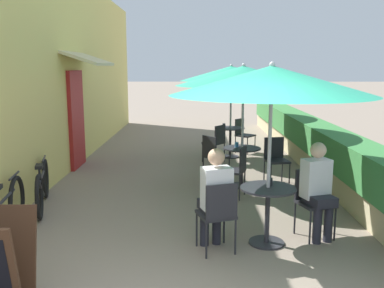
% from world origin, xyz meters
% --- Properties ---
extents(cafe_facade_wall, '(0.98, 13.51, 4.20)m').
position_xyz_m(cafe_facade_wall, '(-2.54, 6.62, 2.09)').
color(cafe_facade_wall, '#E0CC6B').
rests_on(cafe_facade_wall, ground_plane).
extents(planter_hedge, '(0.60, 12.51, 1.01)m').
position_xyz_m(planter_hedge, '(2.75, 6.65, 0.54)').
color(planter_hedge, tan).
rests_on(planter_hedge, ground_plane).
extents(patio_table_near, '(0.68, 0.68, 0.73)m').
position_xyz_m(patio_table_near, '(1.10, 1.92, 0.49)').
color(patio_table_near, '#28282D').
rests_on(patio_table_near, ground_plane).
extents(patio_umbrella_near, '(2.42, 2.42, 2.24)m').
position_xyz_m(patio_umbrella_near, '(1.10, 1.92, 2.02)').
color(patio_umbrella_near, '#B7B7BC').
rests_on(patio_umbrella_near, ground_plane).
extents(cafe_chair_near_left, '(0.50, 0.50, 0.87)m').
position_xyz_m(cafe_chair_near_left, '(1.72, 2.20, 0.52)').
color(cafe_chair_near_left, '#232328').
rests_on(cafe_chair_near_left, ground_plane).
extents(seated_patron_near_left, '(0.43, 0.48, 1.25)m').
position_xyz_m(seated_patron_near_left, '(1.75, 2.09, 0.69)').
color(seated_patron_near_left, '#23232D').
rests_on(seated_patron_near_left, ground_plane).
extents(cafe_chair_near_right, '(0.50, 0.50, 0.87)m').
position_xyz_m(cafe_chair_near_right, '(0.47, 1.63, 0.52)').
color(cafe_chair_near_right, '#232328').
rests_on(cafe_chair_near_right, ground_plane).
extents(seated_patron_near_right, '(0.43, 0.48, 1.25)m').
position_xyz_m(seated_patron_near_right, '(0.44, 1.74, 0.69)').
color(seated_patron_near_right, '#23232D').
rests_on(seated_patron_near_right, ground_plane).
extents(coffee_cup_near, '(0.07, 0.07, 0.09)m').
position_xyz_m(coffee_cup_near, '(1.13, 2.02, 0.77)').
color(coffee_cup_near, '#232328').
rests_on(coffee_cup_near, patio_table_near).
extents(patio_table_mid, '(0.68, 0.68, 0.73)m').
position_xyz_m(patio_table_mid, '(1.05, 4.51, 0.49)').
color(patio_table_mid, '#28282D').
rests_on(patio_table_mid, ground_plane).
extents(patio_umbrella_mid, '(2.42, 2.42, 2.24)m').
position_xyz_m(patio_umbrella_mid, '(1.05, 4.51, 2.02)').
color(patio_umbrella_mid, '#B7B7BC').
rests_on(patio_umbrella_mid, ground_plane).
extents(cafe_chair_mid_left, '(0.46, 0.46, 0.87)m').
position_xyz_m(cafe_chair_mid_left, '(1.71, 4.71, 0.52)').
color(cafe_chair_mid_left, '#232328').
rests_on(cafe_chair_mid_left, ground_plane).
extents(cafe_chair_mid_right, '(0.56, 0.56, 0.87)m').
position_xyz_m(cafe_chair_mid_right, '(0.55, 4.98, 0.52)').
color(cafe_chair_mid_right, '#232328').
rests_on(cafe_chair_mid_right, ground_plane).
extents(cafe_chair_mid_back, '(0.51, 0.51, 0.87)m').
position_xyz_m(cafe_chair_mid_back, '(0.89, 3.85, 0.52)').
color(cafe_chair_mid_back, '#232328').
rests_on(cafe_chair_mid_back, ground_plane).
extents(coffee_cup_mid, '(0.07, 0.07, 0.09)m').
position_xyz_m(coffee_cup_mid, '(0.96, 4.58, 0.77)').
color(coffee_cup_mid, teal).
rests_on(coffee_cup_mid, patio_table_mid).
extents(patio_table_far, '(0.68, 0.68, 0.73)m').
position_xyz_m(patio_table_far, '(1.05, 7.10, 0.49)').
color(patio_table_far, '#28282D').
rests_on(patio_table_far, ground_plane).
extents(patio_umbrella_far, '(2.42, 2.42, 2.24)m').
position_xyz_m(patio_umbrella_far, '(1.05, 7.10, 2.02)').
color(patio_umbrella_far, '#B7B7BC').
rests_on(patio_umbrella_far, ground_plane).
extents(cafe_chair_far_left, '(0.56, 0.56, 0.87)m').
position_xyz_m(cafe_chair_far_left, '(1.41, 7.67, 0.52)').
color(cafe_chair_far_left, '#232328').
rests_on(cafe_chair_far_left, ground_plane).
extents(cafe_chair_far_right, '(0.56, 0.56, 0.87)m').
position_xyz_m(cafe_chair_far_right, '(0.68, 6.52, 0.52)').
color(cafe_chair_far_right, '#232328').
rests_on(cafe_chair_far_right, ground_plane).
extents(coffee_cup_far, '(0.07, 0.07, 0.09)m').
position_xyz_m(coffee_cup_far, '(0.90, 7.19, 0.77)').
color(coffee_cup_far, '#232328').
rests_on(coffee_cup_far, patio_table_far).
extents(bicycle_leaning, '(0.32, 1.77, 0.79)m').
position_xyz_m(bicycle_leaning, '(-2.20, 2.00, 0.36)').
color(bicycle_leaning, black).
rests_on(bicycle_leaning, ground_plane).
extents(bicycle_second, '(0.50, 1.70, 0.75)m').
position_xyz_m(bicycle_second, '(-2.18, 3.27, 0.35)').
color(bicycle_second, black).
rests_on(bicycle_second, ground_plane).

